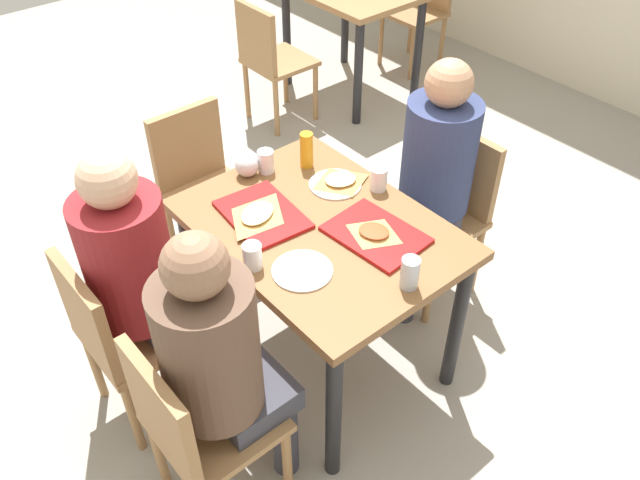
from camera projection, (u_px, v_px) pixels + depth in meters
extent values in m
cube|color=#9E998E|center=(320.00, 355.00, 3.04)|extent=(10.00, 10.00, 0.02)
cube|color=brown|center=(320.00, 229.00, 2.55)|extent=(1.07, 0.79, 0.04)
cylinder|color=black|center=(194.00, 275.00, 2.91)|extent=(0.06, 0.06, 0.73)
cylinder|color=black|center=(334.00, 414.00, 2.36)|extent=(0.06, 0.06, 0.73)
cylinder|color=black|center=(310.00, 214.00, 3.24)|extent=(0.06, 0.06, 0.73)
cylinder|color=black|center=(457.00, 324.00, 2.69)|extent=(0.06, 0.06, 0.73)
cube|color=#9E7247|center=(141.00, 332.00, 2.58)|extent=(0.40, 0.40, 0.03)
cube|color=#9E7247|center=(86.00, 317.00, 2.35)|extent=(0.38, 0.04, 0.40)
cylinder|color=#9E7247|center=(166.00, 325.00, 2.90)|extent=(0.04, 0.04, 0.41)
cylinder|color=#9E7247|center=(208.00, 372.00, 2.70)|extent=(0.04, 0.04, 0.41)
cylinder|color=#9E7247|center=(94.00, 364.00, 2.74)|extent=(0.04, 0.04, 0.41)
cylinder|color=#9E7247|center=(133.00, 417.00, 2.54)|extent=(0.04, 0.04, 0.41)
cube|color=#9E7247|center=(216.00, 422.00, 2.27)|extent=(0.40, 0.40, 0.03)
cube|color=#9E7247|center=(160.00, 414.00, 2.04)|extent=(0.38, 0.04, 0.40)
cylinder|color=#9E7247|center=(234.00, 402.00, 2.59)|extent=(0.04, 0.04, 0.41)
cylinder|color=#9E7247|center=(287.00, 462.00, 2.39)|extent=(0.04, 0.04, 0.41)
cylinder|color=#9E7247|center=(158.00, 451.00, 2.42)|extent=(0.04, 0.04, 0.41)
cube|color=#9E7247|center=(432.00, 222.00, 3.10)|extent=(0.40, 0.40, 0.03)
cube|color=#9E7247|center=(464.00, 170.00, 3.05)|extent=(0.38, 0.04, 0.40)
cylinder|color=#9E7247|center=(429.00, 291.00, 3.06)|extent=(0.04, 0.04, 0.41)
cylinder|color=#9E7247|center=(379.00, 254.00, 3.26)|extent=(0.04, 0.04, 0.41)
cylinder|color=#9E7247|center=(476.00, 259.00, 3.23)|extent=(0.04, 0.04, 0.41)
cylinder|color=#9E7247|center=(426.00, 226.00, 3.43)|extent=(0.04, 0.04, 0.41)
cube|color=#9E7247|center=(212.00, 198.00, 3.25)|extent=(0.40, 0.40, 0.03)
cube|color=#9E7247|center=(187.00, 146.00, 3.21)|extent=(0.04, 0.38, 0.40)
cylinder|color=#9E7247|center=(262.00, 234.00, 3.37)|extent=(0.04, 0.04, 0.41)
cylinder|color=#9E7247|center=(206.00, 263.00, 3.21)|extent=(0.04, 0.04, 0.41)
cylinder|color=#9E7247|center=(225.00, 204.00, 3.57)|extent=(0.04, 0.04, 0.41)
cylinder|color=#9E7247|center=(171.00, 229.00, 3.41)|extent=(0.04, 0.04, 0.41)
cylinder|color=#383842|center=(188.00, 327.00, 2.87)|extent=(0.10, 0.10, 0.44)
cylinder|color=#383842|center=(208.00, 349.00, 2.78)|extent=(0.10, 0.10, 0.44)
cube|color=#383842|center=(168.00, 305.00, 2.60)|extent=(0.32, 0.28, 0.10)
cylinder|color=maroon|center=(128.00, 260.00, 2.34)|extent=(0.32, 0.32, 0.52)
sphere|color=#DBAD89|center=(107.00, 180.00, 2.11)|extent=(0.20, 0.20, 0.20)
cylinder|color=#383842|center=(260.00, 406.00, 2.56)|extent=(0.10, 0.10, 0.44)
cylinder|color=#383842|center=(285.00, 434.00, 2.47)|extent=(0.10, 0.10, 0.44)
cube|color=#383842|center=(246.00, 390.00, 2.29)|extent=(0.32, 0.28, 0.10)
cylinder|color=brown|center=(209.00, 348.00, 2.03)|extent=(0.32, 0.32, 0.52)
sphere|color=#8C664C|center=(195.00, 266.00, 1.80)|extent=(0.20, 0.20, 0.20)
cylinder|color=#383842|center=(407.00, 284.00, 3.08)|extent=(0.10, 0.10, 0.44)
cylinder|color=#383842|center=(383.00, 266.00, 3.17)|extent=(0.10, 0.10, 0.44)
cube|color=#383842|center=(414.00, 222.00, 3.00)|extent=(0.32, 0.28, 0.10)
cylinder|color=navy|center=(439.00, 157.00, 2.85)|extent=(0.32, 0.32, 0.52)
sphere|color=tan|center=(449.00, 83.00, 2.62)|extent=(0.20, 0.20, 0.20)
cube|color=#B21414|center=(262.00, 215.00, 2.57)|extent=(0.38, 0.29, 0.02)
cube|color=#B21414|center=(376.00, 234.00, 2.48)|extent=(0.38, 0.29, 0.02)
cylinder|color=white|center=(335.00, 184.00, 2.73)|extent=(0.22, 0.22, 0.01)
cylinder|color=white|center=(302.00, 271.00, 2.33)|extent=(0.22, 0.22, 0.01)
pyramid|color=tan|center=(257.00, 215.00, 2.55)|extent=(0.25, 0.28, 0.01)
ellipsoid|color=#D8C67F|center=(257.00, 213.00, 2.54)|extent=(0.17, 0.20, 0.01)
pyramid|color=tan|center=(374.00, 233.00, 2.46)|extent=(0.21, 0.20, 0.01)
ellipsoid|color=#B74723|center=(374.00, 231.00, 2.46)|extent=(0.15, 0.14, 0.01)
pyramid|color=#C68C47|center=(340.00, 181.00, 2.73)|extent=(0.21, 0.23, 0.01)
ellipsoid|color=#D8C67F|center=(341.00, 179.00, 2.73)|extent=(0.14, 0.16, 0.01)
cylinder|color=white|center=(379.00, 179.00, 2.68)|extent=(0.07, 0.07, 0.10)
cylinder|color=white|center=(252.00, 256.00, 2.32)|extent=(0.07, 0.07, 0.10)
cylinder|color=white|center=(266.00, 161.00, 2.78)|extent=(0.07, 0.07, 0.10)
cylinder|color=#B7BCC6|center=(410.00, 273.00, 2.24)|extent=(0.07, 0.07, 0.12)
cylinder|color=orange|center=(307.00, 150.00, 2.79)|extent=(0.06, 0.06, 0.16)
sphere|color=silver|center=(247.00, 165.00, 2.76)|extent=(0.10, 0.10, 0.10)
cylinder|color=black|center=(287.00, 37.00, 4.84)|extent=(0.06, 0.06, 0.73)
cylinder|color=black|center=(358.00, 74.00, 4.39)|extent=(0.06, 0.06, 0.73)
cylinder|color=black|center=(345.00, 18.00, 5.13)|extent=(0.06, 0.06, 0.73)
cylinder|color=black|center=(418.00, 50.00, 4.67)|extent=(0.06, 0.06, 0.73)
cube|color=#9E7247|center=(280.00, 62.00, 4.40)|extent=(0.40, 0.40, 0.03)
cube|color=#9E7247|center=(256.00, 38.00, 4.17)|extent=(0.38, 0.04, 0.40)
cylinder|color=#9E7247|center=(285.00, 76.00, 4.73)|extent=(0.04, 0.04, 0.41)
cylinder|color=#9E7247|center=(316.00, 93.00, 4.53)|extent=(0.04, 0.04, 0.41)
cylinder|color=#9E7247|center=(247.00, 90.00, 4.56)|extent=(0.04, 0.04, 0.41)
cylinder|color=#9E7247|center=(276.00, 109.00, 4.36)|extent=(0.04, 0.04, 0.41)
cube|color=#9E7247|center=(414.00, 13.00, 5.04)|extent=(0.40, 0.40, 0.03)
cylinder|color=#9E7247|center=(412.00, 54.00, 5.00)|extent=(0.04, 0.04, 0.41)
cylinder|color=#9E7247|center=(381.00, 40.00, 5.20)|extent=(0.04, 0.04, 0.41)
cylinder|color=#9E7247|center=(442.00, 42.00, 5.17)|extent=(0.04, 0.04, 0.41)
cylinder|color=#9E7247|center=(411.00, 29.00, 5.36)|extent=(0.04, 0.04, 0.41)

